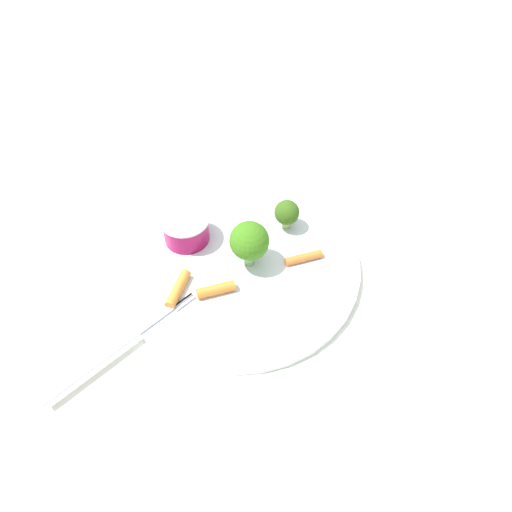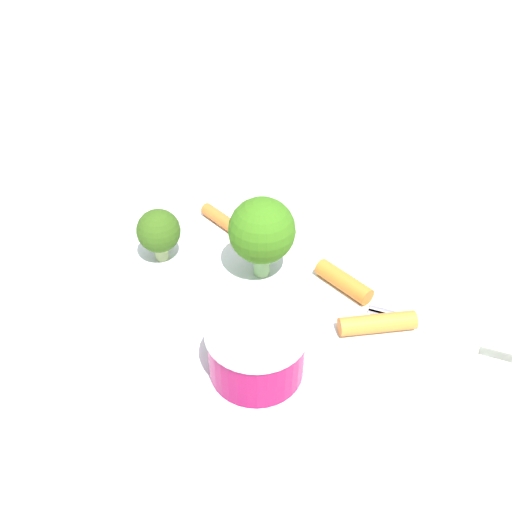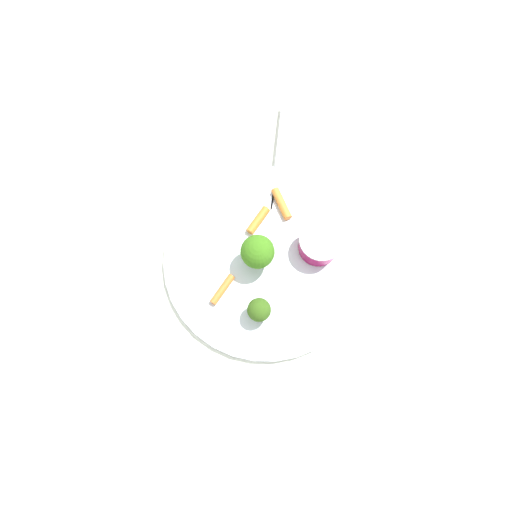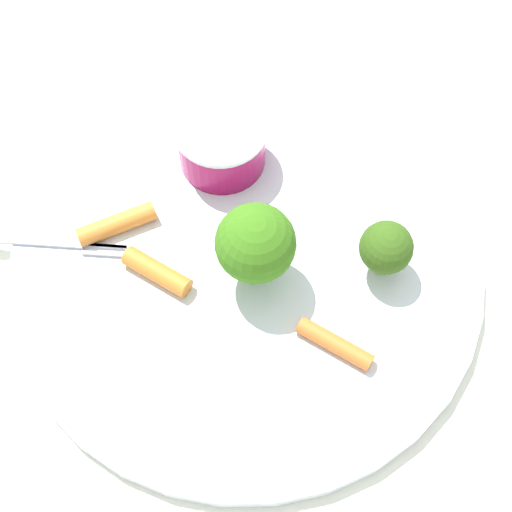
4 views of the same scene
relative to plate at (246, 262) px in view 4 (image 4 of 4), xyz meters
The scene contains 8 objects.
ground_plane 0.01m from the plate, ahead, with size 2.40×2.40×0.00m, color white.
plate is the anchor object (origin of this frame).
sauce_cup 0.08m from the plate, 106.86° to the left, with size 0.06×0.06×0.04m.
broccoli_floret_0 0.05m from the plate, 57.99° to the right, with size 0.05×0.05×0.06m.
broccoli_floret_1 0.09m from the plate, ahead, with size 0.03×0.03×0.04m.
carrot_stick_0 0.08m from the plate, 43.95° to the right, with size 0.01×0.01×0.05m, color orange.
carrot_stick_1 0.06m from the plate, 161.68° to the right, with size 0.01×0.01×0.05m, color orange.
carrot_stick_2 0.09m from the plate, behind, with size 0.01×0.01×0.05m, color orange.
Camera 4 is at (0.02, -0.22, 0.41)m, focal length 50.85 mm.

